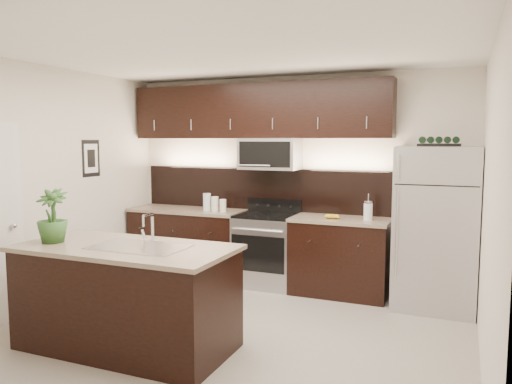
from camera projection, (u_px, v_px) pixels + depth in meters
ground at (227, 334)px, 4.84m from camera, size 4.50×4.50×0.00m
room_walls at (214, 160)px, 4.67m from camera, size 4.52×4.02×2.71m
counter_run at (252, 248)px, 6.51m from camera, size 3.51×0.65×0.94m
upper_fixtures at (258, 120)px, 6.46m from camera, size 3.49×0.40×1.66m
island at (127, 297)px, 4.50m from camera, size 1.96×0.96×0.94m
sink_faucet at (140, 245)px, 4.40m from camera, size 0.84×0.50×0.28m
refrigerator at (436, 228)px, 5.55m from camera, size 0.87×0.79×1.81m
wine_rack at (439, 142)px, 5.45m from camera, size 0.45×0.28×0.10m
plant at (52, 216)px, 4.57m from camera, size 0.36×0.36×0.50m
canisters at (213, 203)px, 6.60m from camera, size 0.35×0.12×0.23m
french_press at (368, 211)px, 5.83m from camera, size 0.11×0.11×0.31m
bananas at (328, 216)px, 5.99m from camera, size 0.19×0.15×0.06m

